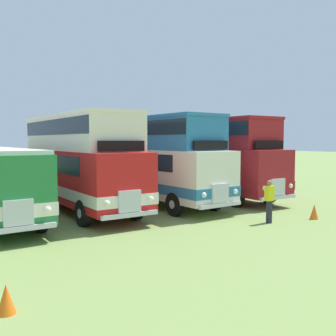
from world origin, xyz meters
The scene contains 6 objects.
bus_sixth_in_row centered at (5.99, 0.43, 2.47)m, with size 2.64×9.92×4.49m.
bus_seventh_in_row centered at (9.99, 0.20, 2.47)m, with size 2.90×9.95×4.49m.
bus_eighth_in_row centered at (13.99, 0.39, 2.47)m, with size 2.76×10.06×4.49m.
cone_near_end centered at (13.49, -6.99, 0.32)m, with size 0.36×0.36×0.63m, color orange.
cone_mid_row centered at (0.87, -9.29, 0.29)m, with size 0.36×0.36×0.58m, color orange.
marshal_person centered at (11.32, -6.46, 0.89)m, with size 0.36×0.24×1.73m.
Camera 1 is at (-0.50, -16.97, 3.32)m, focal length 41.26 mm.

